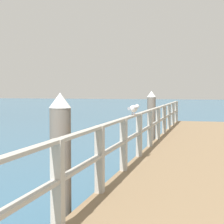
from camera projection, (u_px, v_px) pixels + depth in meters
pier_deck at (202, 163)px, 8.91m from camera, size 2.87×18.61×0.46m
pier_railing at (145, 126)px, 9.20m from camera, size 0.12×17.13×0.97m
dock_piling_near at (61, 164)px, 5.05m from camera, size 0.29×0.29×1.91m
dock_piling_far at (151, 120)px, 12.65m from camera, size 0.29×0.29×1.91m
seagull_foreground at (134, 108)px, 7.81m from camera, size 0.22×0.47×0.21m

